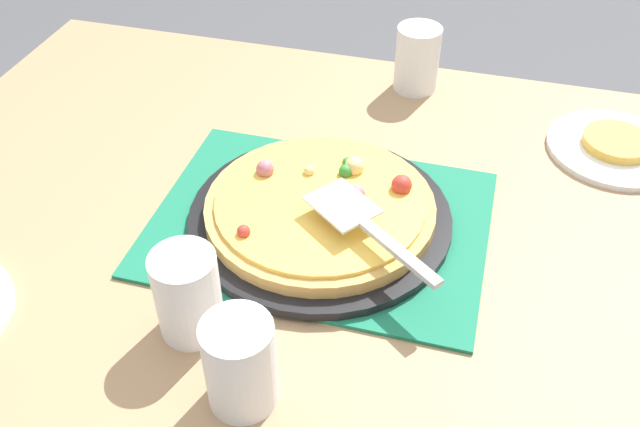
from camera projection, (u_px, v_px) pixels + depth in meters
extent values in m
cube|color=#9E7A56|center=(320.00, 231.00, 1.03)|extent=(1.40, 1.00, 0.03)
cube|color=#9E7A56|center=(117.00, 180.00, 1.72)|extent=(0.07, 0.07, 0.72)
cube|color=#196B4C|center=(320.00, 222.00, 1.02)|extent=(0.48, 0.36, 0.01)
cylinder|color=black|center=(320.00, 217.00, 1.01)|extent=(0.38, 0.38, 0.01)
cylinder|color=tan|center=(320.00, 208.00, 1.00)|extent=(0.33, 0.33, 0.02)
cylinder|color=#EAB747|center=(320.00, 201.00, 0.99)|extent=(0.30, 0.30, 0.01)
sphere|color=red|center=(402.00, 185.00, 1.00)|extent=(0.03, 0.03, 0.03)
sphere|color=#E5CC7F|center=(354.00, 166.00, 1.03)|extent=(0.03, 0.03, 0.03)
sphere|color=#B76675|center=(341.00, 212.00, 0.96)|extent=(0.02, 0.02, 0.02)
sphere|color=#B76675|center=(356.00, 194.00, 0.99)|extent=(0.03, 0.03, 0.03)
sphere|color=#338433|center=(345.00, 171.00, 1.03)|extent=(0.02, 0.02, 0.02)
sphere|color=red|center=(244.00, 231.00, 0.93)|extent=(0.02, 0.02, 0.02)
sphere|color=red|center=(338.00, 199.00, 0.98)|extent=(0.03, 0.03, 0.03)
sphere|color=#E5CC7F|center=(309.00, 171.00, 1.03)|extent=(0.02, 0.02, 0.02)
sphere|color=#B76675|center=(265.00, 169.00, 1.03)|extent=(0.03, 0.03, 0.03)
sphere|color=#338433|center=(348.00, 163.00, 1.05)|extent=(0.02, 0.02, 0.02)
cylinder|color=white|center=(615.00, 148.00, 1.15)|extent=(0.22, 0.22, 0.01)
cylinder|color=gold|center=(617.00, 142.00, 1.14)|extent=(0.11, 0.11, 0.02)
cylinder|color=white|center=(240.00, 364.00, 0.76)|extent=(0.08, 0.08, 0.12)
cylinder|color=white|center=(417.00, 59.00, 1.27)|extent=(0.08, 0.08, 0.12)
cylinder|color=white|center=(188.00, 294.00, 0.83)|extent=(0.08, 0.08, 0.12)
cube|color=silver|center=(342.00, 205.00, 0.94)|extent=(0.11, 0.11, 0.00)
cube|color=#B2B2B7|center=(399.00, 252.00, 0.87)|extent=(0.12, 0.10, 0.01)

